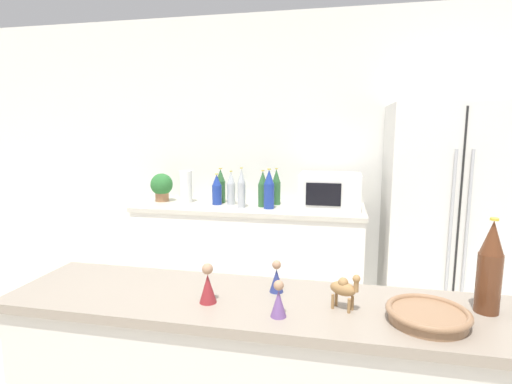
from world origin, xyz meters
The scene contains 19 objects.
wall_back centered at (0.00, 2.73, 1.27)m, with size 8.00×0.06×2.55m.
back_counter centered at (-0.41, 2.40, 0.47)m, with size 1.89×0.63×0.94m.
refrigerator centered at (1.10, 2.34, 0.87)m, with size 0.86×0.71×1.75m.
potted_plant centered at (-1.21, 2.44, 1.07)m, with size 0.19×0.19×0.25m.
paper_towel_roll centered at (-0.98, 2.43, 1.08)m, with size 0.11×0.11×0.28m.
microwave centered at (0.25, 2.42, 1.08)m, with size 0.48×0.37×0.28m.
back_bottle_0 centered at (-0.23, 2.31, 1.09)m, with size 0.08×0.08×0.32m.
back_bottle_1 centered at (-0.69, 2.50, 1.08)m, with size 0.08×0.08×0.30m.
back_bottle_2 centered at (-0.57, 2.42, 1.08)m, with size 0.07×0.07×0.29m.
back_bottle_3 centered at (-0.29, 2.38, 1.08)m, with size 0.08×0.08×0.30m.
back_bottle_4 centered at (-0.20, 2.49, 1.09)m, with size 0.07×0.07×0.31m.
back_bottle_5 centered at (-0.69, 2.39, 1.06)m, with size 0.08×0.08×0.26m.
back_bottle_6 centered at (-0.45, 2.31, 1.09)m, with size 0.06×0.06×0.33m.
wine_bottle centered at (0.82, 0.60, 1.11)m, with size 0.08×0.08×0.32m.
fruit_bowl centered at (0.61, 0.48, 0.99)m, with size 0.26×0.26×0.05m.
camel_figurine centered at (0.35, 0.52, 1.04)m, with size 0.11×0.08×0.13m.
wise_man_figurine_blue centered at (-0.12, 0.47, 1.02)m, with size 0.06×0.06×0.14m.
wise_man_figurine_crimson centered at (0.14, 0.42, 1.01)m, with size 0.05×0.05×0.12m.
wise_man_figurine_purple centered at (0.11, 0.62, 1.01)m, with size 0.05×0.05×0.12m.
Camera 1 is at (0.33, -0.79, 1.56)m, focal length 28.00 mm.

